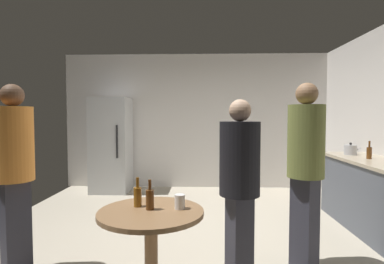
# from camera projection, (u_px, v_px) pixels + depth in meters

# --- Properties ---
(ground_plane) EXTENTS (5.20, 5.20, 0.10)m
(ground_plane) POSITION_uv_depth(u_px,v_px,m) (192.00, 241.00, 3.69)
(ground_plane) COLOR #B2A893
(wall_back) EXTENTS (5.32, 0.06, 2.70)m
(wall_back) POSITION_uv_depth(u_px,v_px,m) (196.00, 121.00, 6.25)
(wall_back) COLOR silver
(wall_back) RESTS_ON ground_plane
(refrigerator) EXTENTS (0.70, 0.68, 1.80)m
(refrigerator) POSITION_uv_depth(u_px,v_px,m) (111.00, 145.00, 5.90)
(refrigerator) COLOR silver
(refrigerator) RESTS_ON ground_plane
(kitchen_counter) EXTENTS (0.64, 1.87, 0.90)m
(kitchen_counter) POSITION_uv_depth(u_px,v_px,m) (374.00, 196.00, 3.83)
(kitchen_counter) COLOR #4C515B
(kitchen_counter) RESTS_ON ground_plane
(kettle) EXTENTS (0.24, 0.17, 0.18)m
(kettle) POSITION_uv_depth(u_px,v_px,m) (351.00, 150.00, 4.35)
(kettle) COLOR #B2B2B7
(kettle) RESTS_ON kitchen_counter
(beer_bottle_on_counter) EXTENTS (0.06, 0.06, 0.23)m
(beer_bottle_on_counter) POSITION_uv_depth(u_px,v_px,m) (369.00, 152.00, 3.92)
(beer_bottle_on_counter) COLOR #593314
(beer_bottle_on_counter) RESTS_ON kitchen_counter
(foreground_table) EXTENTS (0.80, 0.80, 0.73)m
(foreground_table) POSITION_uv_depth(u_px,v_px,m) (151.00, 224.00, 2.32)
(foreground_table) COLOR olive
(foreground_table) RESTS_ON ground_plane
(beer_bottle_amber) EXTENTS (0.06, 0.06, 0.23)m
(beer_bottle_amber) POSITION_uv_depth(u_px,v_px,m) (138.00, 196.00, 2.41)
(beer_bottle_amber) COLOR #8C5919
(beer_bottle_amber) RESTS_ON foreground_table
(beer_bottle_brown) EXTENTS (0.06, 0.06, 0.23)m
(beer_bottle_brown) POSITION_uv_depth(u_px,v_px,m) (150.00, 199.00, 2.33)
(beer_bottle_brown) COLOR #593314
(beer_bottle_brown) RESTS_ON foreground_table
(plastic_cup_white) EXTENTS (0.08, 0.08, 0.11)m
(plastic_cup_white) POSITION_uv_depth(u_px,v_px,m) (180.00, 202.00, 2.35)
(plastic_cup_white) COLOR white
(plastic_cup_white) RESTS_ON foreground_table
(person_in_black_shirt) EXTENTS (0.43, 0.43, 1.59)m
(person_in_black_shirt) POSITION_uv_depth(u_px,v_px,m) (240.00, 178.00, 2.58)
(person_in_black_shirt) COLOR #2D2D38
(person_in_black_shirt) RESTS_ON ground_plane
(person_in_olive_shirt) EXTENTS (0.47, 0.47, 1.76)m
(person_in_olive_shirt) POSITION_uv_depth(u_px,v_px,m) (306.00, 160.00, 2.90)
(person_in_olive_shirt) COLOR #2D2D38
(person_in_olive_shirt) RESTS_ON ground_plane
(person_in_orange_shirt) EXTENTS (0.48, 0.48, 1.74)m
(person_in_orange_shirt) POSITION_uv_depth(u_px,v_px,m) (14.00, 163.00, 2.80)
(person_in_orange_shirt) COLOR #2D2D38
(person_in_orange_shirt) RESTS_ON ground_plane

